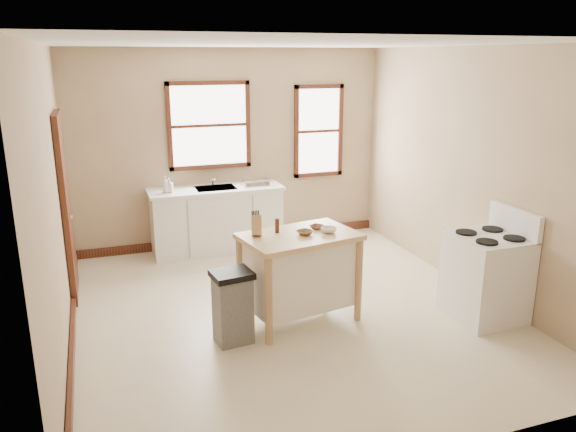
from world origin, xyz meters
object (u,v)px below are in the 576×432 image
Objects in this scene: knife_block at (256,226)px; gas_stove at (487,265)px; soap_bottle_b at (169,185)px; bowl_b at (317,227)px; soap_bottle_a at (165,185)px; bowl_a at (305,233)px; bowl_c at (329,230)px; trash_bin at (233,307)px; dish_rack at (255,183)px; kitchen_island at (299,277)px; pepper_grinder at (277,226)px.

gas_stove is at bearing -2.67° from knife_block.
bowl_b is (1.21, -2.26, -0.05)m from soap_bottle_b.
soap_bottle_b is at bearing -1.35° from soap_bottle_a.
bowl_a is (1.08, -2.40, -0.07)m from soap_bottle_a.
gas_stove reaches higher than bowl_a.
bowl_c reaches higher than trash_bin.
knife_block is at bearing -78.65° from soap_bottle_a.
dish_rack is at bearing 88.06° from knife_block.
kitchen_island is at bearing 171.47° from bowl_c.
soap_bottle_a is 0.61× the size of dish_rack.
gas_stove is (2.90, -2.96, -0.45)m from soap_bottle_a.
bowl_b reaches higher than trash_bin.
kitchen_island is 7.97× the size of bowl_b.
bowl_c is 1.71m from gas_stove.
bowl_c is at bearing -18.88° from kitchen_island.
soap_bottle_b is 1.18× the size of bowl_c.
soap_bottle_a is 2.70m from trash_bin.
gas_stove is (1.65, -2.96, -0.38)m from dish_rack.
bowl_a is (0.47, -0.13, -0.08)m from knife_block.
bowl_a is 0.14× the size of gas_stove.
dish_rack is 2.86m from trash_bin.
dish_rack is 2.42m from bowl_c.
bowl_b is (0.19, 0.14, -0.00)m from bowl_a.
soap_bottle_b is at bearing -159.64° from dish_rack.
trash_bin is (0.20, -2.61, -0.65)m from soap_bottle_b.
bowl_b is at bearing 111.88° from bowl_c.
soap_bottle_a reaches higher than bowl_c.
soap_bottle_a is 0.19× the size of kitchen_island.
bowl_c is at bearing -4.23° from bowl_a.
pepper_grinder is at bearing 179.66° from bowl_b.
pepper_grinder is 0.13× the size of gas_stove.
bowl_a is 1.00× the size of bowl_c.
trash_bin is at bearing -173.28° from kitchen_island.
kitchen_island is 0.56m from bowl_b.
soap_bottle_b is (0.05, 0.00, -0.01)m from soap_bottle_a.
dish_rack is 1.82× the size of knife_block.
bowl_c is at bearing -67.82° from dish_rack.
knife_block is 2.44m from gas_stove.
soap_bottle_b reaches higher than bowl_c.
bowl_c reaches higher than bowl_b.
trash_bin is at bearing -165.61° from bowl_a.
soap_bottle_b is at bearing 108.97° from pepper_grinder.
dish_rack is at bearing 90.33° from bowl_b.
kitchen_island reaches higher than trash_bin.
pepper_grinder is 0.21× the size of trash_bin.
bowl_b is (0.01, -2.26, -0.00)m from dish_rack.
bowl_b is (0.24, 0.12, 0.49)m from kitchen_island.
bowl_b is 1.82m from gas_stove.
soap_bottle_b is 2.62m from kitchen_island.
bowl_c is (0.50, -0.17, -0.05)m from pepper_grinder.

